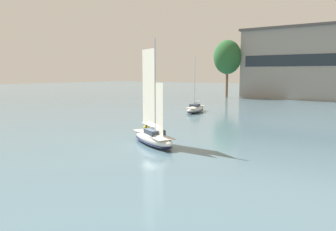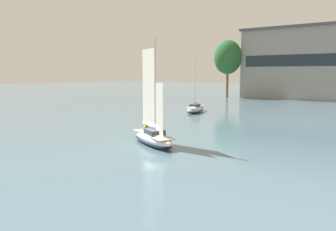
% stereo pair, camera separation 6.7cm
% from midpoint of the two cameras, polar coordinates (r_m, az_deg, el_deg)
% --- Properties ---
extents(ground_plane, '(400.00, 400.00, 0.00)m').
position_cam_midpoint_polar(ground_plane, '(38.00, -2.60, -5.00)').
color(ground_plane, slate).
extents(waterfront_building, '(37.84, 15.43, 22.02)m').
position_cam_midpoint_polar(waterfront_building, '(111.24, 22.81, 8.41)').
color(waterfront_building, gray).
rests_on(waterfront_building, ground).
extents(tree_shore_left, '(9.12, 9.12, 18.77)m').
position_cam_midpoint_polar(tree_shore_left, '(111.11, 10.40, 9.95)').
color(tree_shore_left, brown).
rests_on(tree_shore_left, ground).
extents(sailboat_main, '(8.85, 6.19, 11.98)m').
position_cam_midpoint_polar(sailboat_main, '(37.80, -2.60, -3.57)').
color(sailboat_main, silver).
rests_on(sailboat_main, ground).
extents(sailboat_moored_mid_channel, '(4.22, 8.77, 11.63)m').
position_cam_midpoint_polar(sailboat_moored_mid_channel, '(68.10, 4.85, 1.23)').
color(sailboat_moored_mid_channel, silver).
rests_on(sailboat_moored_mid_channel, ground).
extents(channel_buoy, '(0.88, 0.88, 1.62)m').
position_cam_midpoint_polar(channel_buoy, '(46.10, -3.71, -1.98)').
color(channel_buoy, yellow).
rests_on(channel_buoy, ground).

